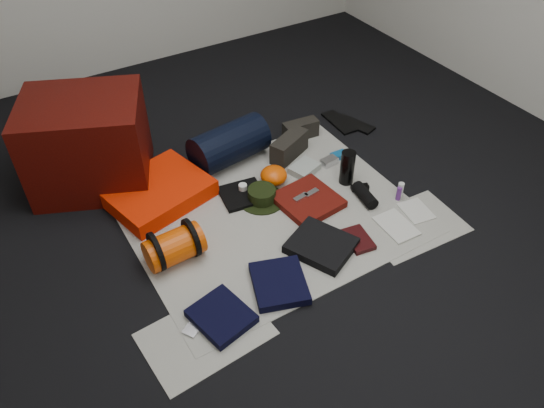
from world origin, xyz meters
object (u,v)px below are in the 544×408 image
stuff_sack (174,247)px  water_bottle (347,167)px  navy_duffel (229,144)px  red_cabinet (88,143)px  paperback_book (358,239)px  compact_camera (329,161)px  sleeping_pad (157,192)px

stuff_sack → water_bottle: 1.19m
navy_duffel → water_bottle: navy_duffel is taller
red_cabinet → paperback_book: (1.07, -1.30, -0.27)m
stuff_sack → compact_camera: (1.20, 0.25, -0.07)m
water_bottle → compact_camera: (0.02, 0.20, -0.09)m
sleeping_pad → navy_duffel: (0.56, 0.11, 0.08)m
sleeping_pad → water_bottle: size_ratio=2.56×
navy_duffel → compact_camera: 0.67m
compact_camera → water_bottle: bearing=-99.8°
red_cabinet → navy_duffel: 0.87m
water_bottle → stuff_sack: bearing=-177.6°
navy_duffel → paperback_book: size_ratio=2.58×
red_cabinet → paperback_book: bearing=-27.1°
stuff_sack → paperback_book: bearing=-23.9°
red_cabinet → sleeping_pad: red_cabinet is taller
navy_duffel → water_bottle: bearing=-56.5°
red_cabinet → water_bottle: 1.59m
stuff_sack → water_bottle: bearing=2.4°
red_cabinet → water_bottle: red_cabinet is taller
paperback_book → stuff_sack: bearing=165.3°
compact_camera → navy_duffel: bearing=140.2°
red_cabinet → sleeping_pad: 0.51m
stuff_sack → water_bottle: size_ratio=1.35×
sleeping_pad → paperback_book: 1.23m
sleeping_pad → water_bottle: bearing=-23.5°
red_cabinet → compact_camera: 1.52m
sleeping_pad → compact_camera: size_ratio=5.29×
stuff_sack → compact_camera: bearing=11.9°
stuff_sack → compact_camera: 1.23m
sleeping_pad → paperback_book: size_ratio=2.97×
red_cabinet → compact_camera: red_cabinet is taller
water_bottle → red_cabinet: bearing=147.8°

